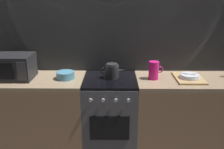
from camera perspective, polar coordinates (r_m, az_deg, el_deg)
ground_plane at (r=3.19m, az=-0.42°, el=-16.42°), size 8.00×8.00×0.00m
back_wall at (r=3.00m, az=-0.36°, el=6.48°), size 3.60×0.05×2.40m
counter_left at (r=3.10m, az=-17.50°, el=-8.73°), size 1.20×0.60×0.90m
stove_unit at (r=2.95m, az=-0.44°, el=-9.26°), size 0.60×0.63×0.90m
counter_right at (r=3.07m, az=16.80°, el=-8.93°), size 1.20×0.60×0.90m
microwave at (r=2.97m, az=-22.00°, el=1.67°), size 0.46×0.35×0.27m
kettle at (r=2.78m, az=0.04°, el=0.81°), size 0.28×0.15×0.17m
mixing_bowl at (r=2.82m, az=-10.66°, el=-0.15°), size 0.20×0.20×0.08m
pitcher at (r=2.77m, az=9.59°, el=0.93°), size 0.16×0.11×0.20m
dish_pile at (r=2.88m, az=17.28°, el=-0.60°), size 0.30×0.40×0.07m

